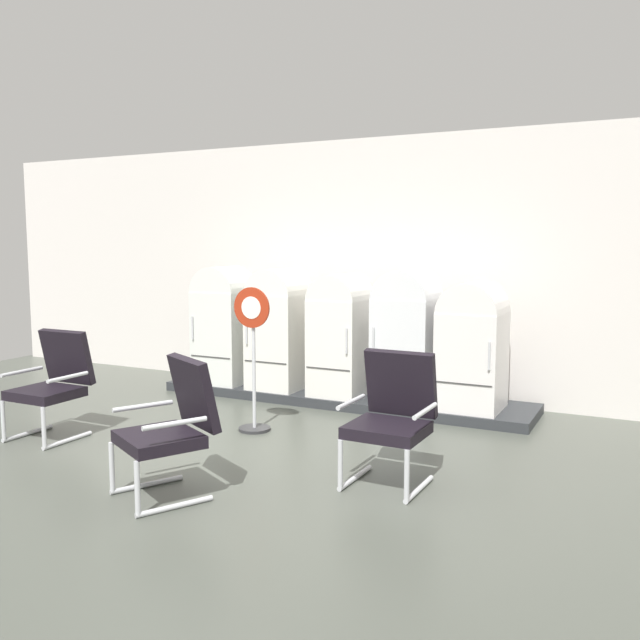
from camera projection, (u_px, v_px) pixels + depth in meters
name	position (u px, v px, depth m)	size (l,w,h in m)	color
ground	(181.00, 484.00, 5.37)	(12.00, 10.00, 0.05)	#4A4E46
back_wall	(364.00, 266.00, 8.44)	(11.76, 0.12, 3.13)	silver
display_plinth	(342.00, 397.00, 8.05)	(4.47, 0.95, 0.11)	#2D2F33
refrigerator_0	(224.00, 321.00, 8.53)	(0.63, 0.62, 1.46)	white
refrigerator_1	(279.00, 325.00, 8.21)	(0.62, 0.68, 1.45)	white
refrigerator_2	(340.00, 331.00, 7.84)	(0.59, 0.67, 1.40)	white
refrigerator_3	(406.00, 332.00, 7.47)	(0.63, 0.65, 1.47)	white
refrigerator_4	(472.00, 342.00, 7.18)	(0.64, 0.72, 1.35)	white
armchair_left	(54.00, 380.00, 6.54)	(0.64, 0.66, 1.02)	silver
armchair_right	(392.00, 413.00, 5.29)	(0.65, 0.67, 1.02)	silver
armchair_center	(172.00, 422.00, 5.01)	(0.82, 0.85, 1.02)	silver
sign_stand	(253.00, 366.00, 6.72)	(0.40, 0.32, 1.44)	#2D2D30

